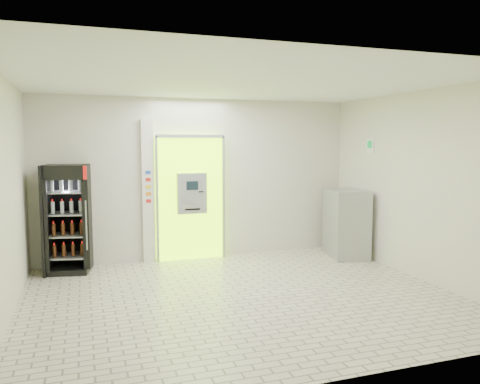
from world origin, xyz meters
name	(u,v)px	position (x,y,z in m)	size (l,w,h in m)	color
ground	(243,297)	(0.00, 0.00, 0.00)	(6.00, 6.00, 0.00)	beige
room_shell	(243,167)	(0.00, 0.00, 1.84)	(6.00, 6.00, 6.00)	beige
atm_assembly	(191,197)	(-0.20, 2.41, 1.17)	(1.30, 0.24, 2.33)	#A0FF02
pillar	(148,191)	(-0.98, 2.45, 1.30)	(0.22, 0.11, 2.60)	silver
beverage_cooler	(68,221)	(-2.36, 2.19, 0.87)	(0.79, 0.75, 1.82)	black
steel_cabinet	(346,223)	(2.67, 1.65, 0.64)	(0.84, 1.08, 1.29)	#9A9CA1
exit_sign	(370,146)	(2.99, 1.40, 2.12)	(0.02, 0.22, 0.26)	white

